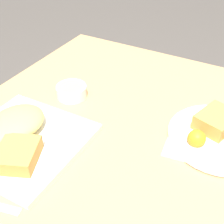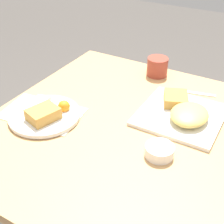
# 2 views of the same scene
# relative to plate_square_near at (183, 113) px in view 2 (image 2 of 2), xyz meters

# --- Properties ---
(dining_table) EXTENTS (0.97, 0.86, 0.72)m
(dining_table) POSITION_rel_plate_square_near_xyz_m (-0.14, 0.19, -0.11)
(dining_table) COLOR tan
(dining_table) RESTS_ON ground_plane
(menu_card) EXTENTS (0.21, 0.31, 0.00)m
(menu_card) POSITION_rel_plate_square_near_xyz_m (-0.23, 0.45, -0.02)
(menu_card) COLOR beige
(menu_card) RESTS_ON dining_table
(plate_square_near) EXTENTS (0.29, 0.29, 0.06)m
(plate_square_near) POSITION_rel_plate_square_near_xyz_m (0.00, 0.00, 0.00)
(plate_square_near) COLOR white
(plate_square_near) RESTS_ON dining_table
(plate_oval_far) EXTENTS (0.25, 0.25, 0.05)m
(plate_oval_far) POSITION_rel_plate_square_near_xyz_m (-0.25, 0.43, -0.00)
(plate_oval_far) COLOR white
(plate_oval_far) RESTS_ON menu_card
(sauce_ramekin) EXTENTS (0.09, 0.09, 0.04)m
(sauce_ramekin) POSITION_rel_plate_square_near_xyz_m (-0.23, -0.00, -0.00)
(sauce_ramekin) COLOR white
(sauce_ramekin) RESTS_ON dining_table
(butter_knife) EXTENTS (0.06, 0.21, 0.00)m
(butter_knife) POSITION_rel_plate_square_near_xyz_m (0.18, 0.04, -0.02)
(butter_knife) COLOR silver
(butter_knife) RESTS_ON dining_table
(coffee_mug) EXTENTS (0.09, 0.09, 0.08)m
(coffee_mug) POSITION_rel_plate_square_near_xyz_m (0.26, 0.21, 0.02)
(coffee_mug) COLOR #9E3D2D
(coffee_mug) RESTS_ON dining_table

